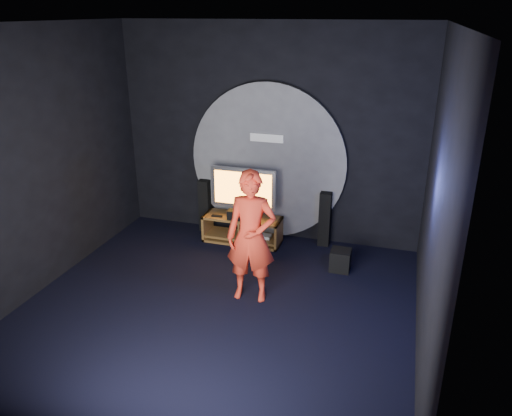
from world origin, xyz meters
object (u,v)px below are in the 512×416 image
at_px(tv, 243,190).
at_px(subwoofer, 340,260).
at_px(player, 251,237).
at_px(media_console, 243,231).
at_px(tower_speaker_left, 205,205).
at_px(tower_speaker_right, 325,219).

height_order(tv, subwoofer, tv).
distance_m(tv, player, 1.80).
bearing_deg(media_console, tv, 96.39).
relative_size(tv, player, 0.61).
bearing_deg(tv, media_console, -83.61).
relative_size(tv, tower_speaker_left, 1.19).
relative_size(tower_speaker_left, tower_speaker_right, 1.00).
height_order(tower_speaker_left, tower_speaker_right, same).
height_order(tower_speaker_left, subwoofer, tower_speaker_left).
bearing_deg(tv, tower_speaker_right, 9.97).
distance_m(tv, tower_speaker_right, 1.41).
relative_size(subwoofer, player, 0.18).
height_order(tv, tower_speaker_right, tv).
xyz_separation_m(subwoofer, player, (-1.04, -1.11, 0.73)).
height_order(media_console, subwoofer, media_console).
height_order(media_console, tower_speaker_left, tower_speaker_left).
relative_size(media_console, subwoofer, 4.00).
bearing_deg(player, subwoofer, 40.79).
xyz_separation_m(tower_speaker_left, subwoofer, (2.49, -0.80, -0.30)).
bearing_deg(tower_speaker_left, tower_speaker_right, 0.00).
xyz_separation_m(tower_speaker_left, tower_speaker_right, (2.10, 0.00, 0.00)).
xyz_separation_m(tv, tower_speaker_left, (-0.78, 0.23, -0.44)).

